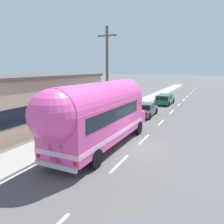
% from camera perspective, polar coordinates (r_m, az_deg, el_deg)
% --- Properties ---
extents(ground_plane, '(300.00, 300.00, 0.00)m').
position_cam_1_polar(ground_plane, '(14.33, 6.07, -9.05)').
color(ground_plane, '#565454').
extents(lane_markings, '(4.08, 80.00, 0.01)m').
position_cam_1_polar(lane_markings, '(27.15, 9.30, 0.59)').
color(lane_markings, silver).
rests_on(lane_markings, ground).
extents(sidewalk_slab, '(2.55, 90.00, 0.15)m').
position_cam_1_polar(sidewalk_slab, '(25.12, 2.09, 0.04)').
color(sidewalk_slab, '#9E9B93').
rests_on(sidewalk_slab, ground).
extents(utility_pole, '(1.80, 0.24, 8.50)m').
position_cam_1_polar(utility_pole, '(20.23, -1.26, 9.74)').
color(utility_pole, brown).
rests_on(utility_pole, ground).
extents(painted_bus, '(2.74, 11.03, 4.12)m').
position_cam_1_polar(painted_bus, '(13.31, -3.71, -0.26)').
color(painted_bus, '#EA4C9E').
rests_on(painted_bus, ground).
extents(car_lead, '(2.02, 4.39, 1.37)m').
position_cam_1_polar(car_lead, '(23.45, 8.36, 0.74)').
color(car_lead, '#474C51').
rests_on(car_lead, ground).
extents(car_second, '(1.99, 4.53, 1.37)m').
position_cam_1_polar(car_second, '(31.41, 13.33, 3.33)').
color(car_second, '#196633').
rests_on(car_second, ground).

